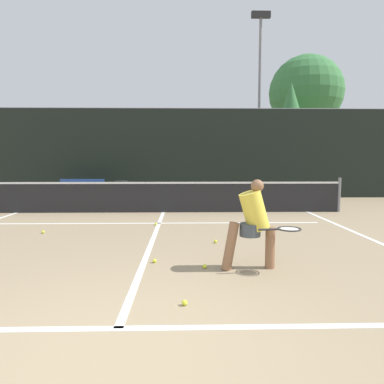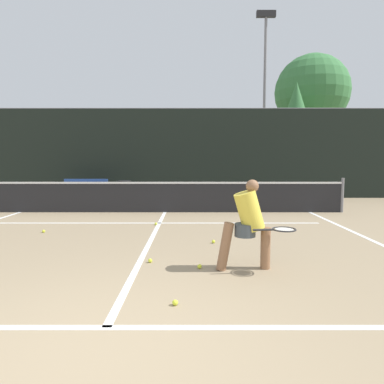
# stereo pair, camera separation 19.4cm
# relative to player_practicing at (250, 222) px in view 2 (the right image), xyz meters

# --- Properties ---
(ground_plane) EXTENTS (100.00, 100.00, 0.00)m
(ground_plane) POSITION_rel_player_practicing_xyz_m (-1.68, -2.24, -0.72)
(ground_plane) COLOR #937F60
(court_baseline_near) EXTENTS (11.00, 0.10, 0.01)m
(court_baseline_near) POSITION_rel_player_practicing_xyz_m (-1.68, -1.80, -0.72)
(court_baseline_near) COLOR white
(court_baseline_near) RESTS_ON ground
(court_service_line) EXTENTS (8.25, 0.10, 0.01)m
(court_service_line) POSITION_rel_player_practicing_xyz_m (-1.68, 3.70, -0.72)
(court_service_line) COLOR white
(court_service_line) RESTS_ON ground
(court_center_mark) EXTENTS (0.10, 7.30, 0.01)m
(court_center_mark) POSITION_rel_player_practicing_xyz_m (-1.68, 1.86, -0.72)
(court_center_mark) COLOR white
(court_center_mark) RESTS_ON ground
(court_sideline_right) EXTENTS (0.10, 8.30, 0.01)m
(court_sideline_right) POSITION_rel_player_practicing_xyz_m (2.83, 1.86, -0.72)
(court_sideline_right) COLOR white
(court_sideline_right) RESTS_ON ground
(net) EXTENTS (11.09, 0.09, 1.07)m
(net) POSITION_rel_player_practicing_xyz_m (-1.68, 5.51, -0.21)
(net) COLOR slate
(net) RESTS_ON ground
(fence_back) EXTENTS (24.00, 0.06, 3.77)m
(fence_back) POSITION_rel_player_practicing_xyz_m (-1.68, 9.45, 1.16)
(fence_back) COLOR black
(fence_back) RESTS_ON ground
(player_practicing) EXTENTS (1.16, 0.55, 1.36)m
(player_practicing) POSITION_rel_player_practicing_xyz_m (0.00, 0.00, 0.00)
(player_practicing) COLOR #8C6042
(player_practicing) RESTS_ON ground
(tennis_ball_scattered_0) EXTENTS (0.07, 0.07, 0.07)m
(tennis_ball_scattered_0) POSITION_rel_player_practicing_xyz_m (-1.03, -1.28, -0.69)
(tennis_ball_scattered_0) COLOR #D1E033
(tennis_ball_scattered_0) RESTS_ON ground
(tennis_ball_scattered_1) EXTENTS (0.07, 0.07, 0.07)m
(tennis_ball_scattered_1) POSITION_rel_player_practicing_xyz_m (-0.42, 1.59, -0.69)
(tennis_ball_scattered_1) COLOR #D1E033
(tennis_ball_scattered_1) RESTS_ON ground
(tennis_ball_scattered_4) EXTENTS (0.07, 0.07, 0.07)m
(tennis_ball_scattered_4) POSITION_rel_player_practicing_xyz_m (-1.74, 3.44, -0.69)
(tennis_ball_scattered_4) COLOR #D1E033
(tennis_ball_scattered_4) RESTS_ON ground
(tennis_ball_scattered_5) EXTENTS (0.07, 0.07, 0.07)m
(tennis_ball_scattered_5) POSITION_rel_player_practicing_xyz_m (-0.72, 0.03, -0.69)
(tennis_ball_scattered_5) COLOR #D1E033
(tennis_ball_scattered_5) RESTS_ON ground
(tennis_ball_scattered_6) EXTENTS (0.07, 0.07, 0.07)m
(tennis_ball_scattered_6) POSITION_rel_player_practicing_xyz_m (-1.51, 0.33, -0.69)
(tennis_ball_scattered_6) COLOR #D1E033
(tennis_ball_scattered_6) RESTS_ON ground
(tennis_ball_scattered_7) EXTENTS (0.07, 0.07, 0.07)m
(tennis_ball_scattered_7) POSITION_rel_player_practicing_xyz_m (-4.18, 2.55, -0.69)
(tennis_ball_scattered_7) COLOR #D1E033
(tennis_ball_scattered_7) RESTS_ON ground
(courtside_bench) EXTENTS (1.76, 0.42, 0.86)m
(courtside_bench) POSITION_rel_player_practicing_xyz_m (-5.07, 8.47, -0.25)
(courtside_bench) COLOR #2D519E
(courtside_bench) RESTS_ON ground
(trash_bin) EXTENTS (0.49, 0.49, 0.81)m
(trash_bin) POSITION_rel_player_practicing_xyz_m (-3.46, 8.20, -0.31)
(trash_bin) COLOR #3F3F42
(trash_bin) RESTS_ON ground
(parked_car) EXTENTS (1.86, 4.67, 1.47)m
(parked_car) POSITION_rel_player_practicing_xyz_m (-6.54, 12.80, -0.10)
(parked_car) COLOR silver
(parked_car) RESTS_ON ground
(floodlight_mast) EXTENTS (1.10, 0.24, 10.08)m
(floodlight_mast) POSITION_rel_player_practicing_xyz_m (3.40, 15.40, 5.53)
(floodlight_mast) COLOR slate
(floodlight_mast) RESTS_ON ground
(tree_west) EXTENTS (4.77, 4.77, 8.38)m
(tree_west) POSITION_rel_player_practicing_xyz_m (6.98, 17.78, 5.27)
(tree_west) COLOR brown
(tree_west) RESTS_ON ground
(tree_mid) EXTENTS (2.26, 2.26, 6.03)m
(tree_mid) POSITION_rel_player_practicing_xyz_m (5.12, 14.89, 3.51)
(tree_mid) COLOR brown
(tree_mid) RESTS_ON ground
(building_far) EXTENTS (36.00, 2.40, 5.72)m
(building_far) POSITION_rel_player_practicing_xyz_m (-1.68, 24.17, 2.14)
(building_far) COLOR #B2ADA3
(building_far) RESTS_ON ground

